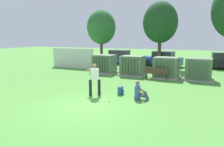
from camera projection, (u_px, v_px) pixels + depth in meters
The scene contains 16 objects.
ground_plane at pixel (84, 107), 9.99m from camera, with size 96.00×96.00×0.00m, color #51933D.
fence_panel at pixel (73, 58), 22.47m from camera, with size 4.80×0.12×2.00m, color silver.
transformer_west at pixel (104, 64), 19.18m from camera, with size 2.10×1.70×1.62m.
transformer_mid_west at pixel (132, 66), 18.09m from camera, with size 2.10×1.70×1.62m.
transformer_mid_east at pixel (166, 68), 16.90m from camera, with size 2.10×1.70×1.62m.
transformer_east at pixel (199, 70), 16.05m from camera, with size 2.10×1.70×1.62m.
park_bench at pixel (156, 72), 16.42m from camera, with size 1.81×0.47×0.92m.
batter at pixel (94, 78), 11.84m from camera, with size 1.23×1.40×1.74m.
sports_ball at pixel (109, 101), 10.79m from camera, with size 0.09×0.09×0.09m, color white.
seated_spectator at pixel (139, 92), 11.11m from camera, with size 0.75×0.58×0.96m.
backpack at pixel (121, 91), 12.12m from camera, with size 0.28×0.33×0.44m.
tree_left at pixel (101, 27), 24.67m from camera, with size 3.22×3.22×6.14m.
tree_center_left at pixel (160, 23), 22.25m from camera, with size 3.50×3.50×6.69m.
parked_car_leftmost at pixel (119, 57), 25.95m from camera, with size 4.31×2.14×1.62m.
parked_car_left_of_center at pixel (162, 59), 23.82m from camera, with size 4.38×2.32×1.62m.
parked_car_right_of_center at pixel (222, 61), 21.83m from camera, with size 4.34×2.22×1.62m.
Camera 1 is at (5.16, -8.20, 3.15)m, focal length 35.20 mm.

